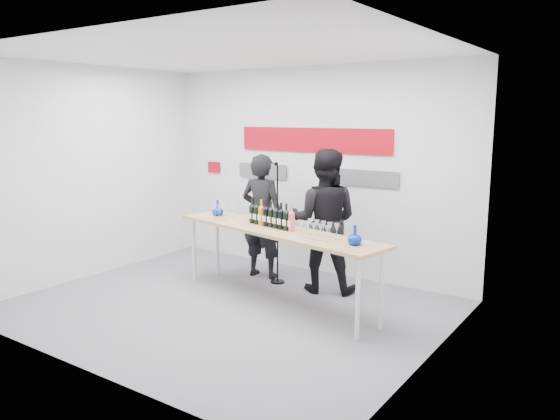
{
  "coord_description": "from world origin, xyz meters",
  "views": [
    {
      "loc": [
        4.12,
        -4.84,
        2.32
      ],
      "look_at": [
        0.36,
        0.63,
        1.15
      ],
      "focal_mm": 35.0,
      "sensor_mm": 36.0,
      "label": 1
    }
  ],
  "objects_px": {
    "presenter_right": "(324,221)",
    "mic_stand": "(277,247)",
    "tasting_table": "(275,234)",
    "presenter_left": "(262,216)"
  },
  "relations": [
    {
      "from": "mic_stand",
      "to": "presenter_right",
      "type": "bearing_deg",
      "value": 19.29
    },
    {
      "from": "presenter_right",
      "to": "tasting_table",
      "type": "bearing_deg",
      "value": 49.82
    },
    {
      "from": "presenter_right",
      "to": "mic_stand",
      "type": "height_order",
      "value": "presenter_right"
    },
    {
      "from": "presenter_right",
      "to": "presenter_left",
      "type": "bearing_deg",
      "value": -22.64
    },
    {
      "from": "presenter_left",
      "to": "mic_stand",
      "type": "relative_size",
      "value": 1.05
    },
    {
      "from": "presenter_left",
      "to": "presenter_right",
      "type": "bearing_deg",
      "value": 170.96
    },
    {
      "from": "presenter_left",
      "to": "mic_stand",
      "type": "xyz_separation_m",
      "value": [
        0.35,
        -0.13,
        -0.37
      ]
    },
    {
      "from": "presenter_right",
      "to": "mic_stand",
      "type": "distance_m",
      "value": 0.81
    },
    {
      "from": "presenter_left",
      "to": "presenter_right",
      "type": "distance_m",
      "value": 1.04
    },
    {
      "from": "tasting_table",
      "to": "presenter_right",
      "type": "height_order",
      "value": "presenter_right"
    }
  ]
}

